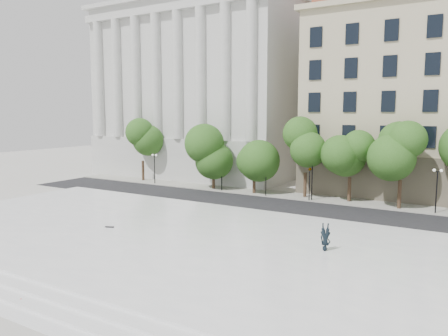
{
  "coord_description": "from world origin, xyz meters",
  "views": [
    {
      "loc": [
        20.98,
        -22.24,
        9.47
      ],
      "look_at": [
        1.6,
        10.0,
        4.74
      ],
      "focal_mm": 35.0,
      "sensor_mm": 36.0,
      "label": 1
    }
  ],
  "objects_px": {
    "traffic_light_west": "(266,165)",
    "skateboard": "(109,227)",
    "traffic_light_east": "(310,168)",
    "person_lying": "(325,247)"
  },
  "relations": [
    {
      "from": "traffic_light_west",
      "to": "skateboard",
      "type": "height_order",
      "value": "traffic_light_west"
    },
    {
      "from": "traffic_light_east",
      "to": "traffic_light_west",
      "type": "bearing_deg",
      "value": 180.0
    },
    {
      "from": "traffic_light_west",
      "to": "person_lying",
      "type": "bearing_deg",
      "value": -53.82
    },
    {
      "from": "traffic_light_east",
      "to": "person_lying",
      "type": "bearing_deg",
      "value": -66.77
    },
    {
      "from": "traffic_light_east",
      "to": "skateboard",
      "type": "bearing_deg",
      "value": -114.53
    },
    {
      "from": "traffic_light_east",
      "to": "skateboard",
      "type": "xyz_separation_m",
      "value": [
        -9.24,
        -20.24,
        -3.16
      ]
    },
    {
      "from": "traffic_light_west",
      "to": "person_lying",
      "type": "xyz_separation_m",
      "value": [
        12.54,
        -17.15,
        -2.96
      ]
    },
    {
      "from": "skateboard",
      "to": "traffic_light_east",
      "type": "bearing_deg",
      "value": 44.75
    },
    {
      "from": "traffic_light_west",
      "to": "skateboard",
      "type": "bearing_deg",
      "value": -101.33
    },
    {
      "from": "traffic_light_east",
      "to": "person_lying",
      "type": "distance_m",
      "value": 18.89
    }
  ]
}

